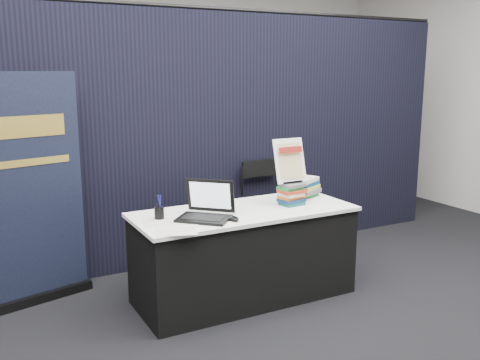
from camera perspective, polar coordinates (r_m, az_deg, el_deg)
name	(u,v)px	position (r m, az deg, el deg)	size (l,w,h in m)	color
floor	(279,324)	(4.14, 4.22, -15.04)	(8.00, 8.00, 0.00)	black
wall_back	(120,78)	(7.39, -12.68, 10.56)	(8.00, 0.02, 3.50)	beige
drape_partition	(192,140)	(5.16, -5.14, 4.30)	(6.00, 0.08, 2.40)	black
display_table	(244,254)	(4.43, 0.45, -7.89)	(1.80, 0.75, 0.75)	black
laptop	(201,210)	(4.07, -4.20, -3.21)	(0.46, 0.52, 0.29)	black
mouse	(233,219)	(4.00, -0.71, -4.13)	(0.07, 0.11, 0.04)	black
brochure_left	(165,222)	(4.01, -8.01, -4.45)	(0.31, 0.22, 0.00)	silver
brochure_mid	(176,232)	(3.77, -6.79, -5.48)	(0.29, 0.20, 0.00)	silver
brochure_right	(212,220)	(4.03, -2.99, -4.26)	(0.34, 0.24, 0.00)	white
pen_cup	(159,213)	(4.09, -8.61, -3.50)	(0.07, 0.07, 0.09)	black
book_stack_tall	(291,194)	(4.48, 5.48, -1.50)	(0.21, 0.17, 0.18)	#16534E
book_stack_short	(305,187)	(4.78, 6.90, -0.75)	(0.29, 0.26, 0.17)	#228032
info_sign	(290,161)	(4.45, 5.33, 2.01)	(0.28, 0.14, 0.38)	black
pullup_banner	(38,203)	(4.55, -20.72, -2.31)	(0.78, 0.29, 1.85)	black
stacking_chair	(268,205)	(5.34, 3.06, -2.67)	(0.44, 0.45, 0.96)	black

